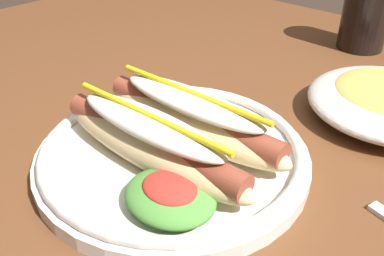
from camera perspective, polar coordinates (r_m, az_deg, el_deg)
name	(u,v)px	position (r m, az deg, el deg)	size (l,w,h in m)	color
dining_table	(238,156)	(0.65, 6.11, -3.69)	(1.24, 0.85, 0.74)	brown
hot_dog_plate	(172,145)	(0.44, -2.65, -2.30)	(0.28, 0.28, 0.08)	silver
soda_cup	(367,9)	(0.78, 22.31, 14.50)	(0.08, 0.08, 0.13)	black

